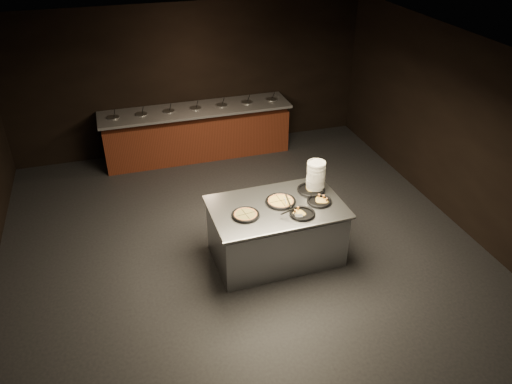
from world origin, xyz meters
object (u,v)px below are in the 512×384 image
Objects in this scene: serving_counter at (276,233)px; plate_stack at (316,176)px; pan_cheese_whole at (281,201)px; pan_veggie_whole at (245,215)px.

serving_counter is 4.38× the size of plate_stack.
pan_cheese_whole is (-0.61, -0.21, -0.19)m from plate_stack.
pan_cheese_whole is at bearing 17.33° from pan_veggie_whole.
pan_cheese_whole is at bearing -160.72° from plate_stack.
serving_counter is at bearing -141.77° from pan_cheese_whole.
pan_cheese_whole is (0.56, 0.18, 0.00)m from pan_veggie_whole.
pan_veggie_whole is (-0.48, -0.11, 0.48)m from serving_counter.
pan_cheese_whole reaches higher than serving_counter.
serving_counter is 4.92× the size of pan_veggie_whole.
plate_stack reaches higher than pan_cheese_whole.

